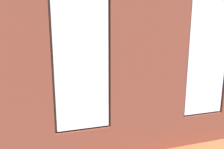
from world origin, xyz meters
TOP-DOWN VIEW (x-y plane):
  - ground_plane at (0.00, 0.00)m, footprint 6.29×5.75m
  - brick_wall_with_windows at (0.00, 2.49)m, footprint 5.69×0.30m
  - couch_by_window at (0.49, 1.84)m, footprint 2.04×0.87m
  - couch_left at (-2.14, 0.67)m, footprint 0.97×1.92m
  - coffee_table at (0.10, 0.24)m, footprint 1.36×0.86m
  - cup_ceramic at (-0.00, 0.36)m, footprint 0.07×0.07m
  - candle_jar at (0.27, 0.13)m, footprint 0.08×0.08m
  - table_plant_small at (-0.27, 0.09)m, footprint 0.13×0.13m
  - remote_black at (0.50, 0.36)m, footprint 0.06×0.17m
  - remote_gray at (0.10, 0.24)m, footprint 0.15×0.16m
  - media_console at (2.49, -0.11)m, footprint 1.20×0.42m
  - tv_flatscreen at (2.49, -0.11)m, footprint 0.91×0.20m
  - papasan_chair at (-0.19, -1.38)m, footprint 1.09×1.09m
  - potted_plant_corner_near_left at (-2.30, -1.87)m, footprint 0.88×0.88m
  - potted_plant_foreground_right at (2.19, -1.82)m, footprint 0.72×0.72m
  - potted_plant_by_left_couch at (-1.74, -0.72)m, footprint 0.25×0.25m
  - potted_plant_mid_room_small at (-1.09, -1.10)m, footprint 0.28×0.28m
  - potted_plant_near_tv at (1.95, 0.94)m, footprint 0.77×0.72m

SIDE VIEW (x-z plane):
  - ground_plane at x=0.00m, z-range -0.10..0.00m
  - media_console at x=2.49m, z-range 0.00..0.56m
  - potted_plant_by_left_couch at x=-1.74m, z-range 0.07..0.53m
  - couch_by_window at x=0.49m, z-range -0.07..0.73m
  - couch_left at x=-2.14m, z-range -0.07..0.73m
  - potted_plant_mid_room_small at x=-1.09m, z-range 0.08..0.63m
  - coffee_table at x=0.10m, z-range 0.16..0.57m
  - potted_plant_near_tv at x=1.95m, z-range -0.14..0.97m
  - remote_black at x=0.50m, z-range 0.42..0.44m
  - remote_gray at x=0.10m, z-range 0.42..0.44m
  - papasan_chair at x=-0.19m, z-range 0.10..0.78m
  - cup_ceramic at x=0.00m, z-range 0.42..0.50m
  - candle_jar at x=0.27m, z-range 0.42..0.52m
  - table_plant_small at x=-0.27m, z-range 0.42..0.63m
  - potted_plant_corner_near_left at x=-2.30m, z-range 0.06..1.26m
  - potted_plant_foreground_right at x=2.19m, z-range 0.18..1.29m
  - tv_flatscreen at x=2.49m, z-range 0.56..1.23m
  - brick_wall_with_windows at x=0.00m, z-range -0.02..3.25m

